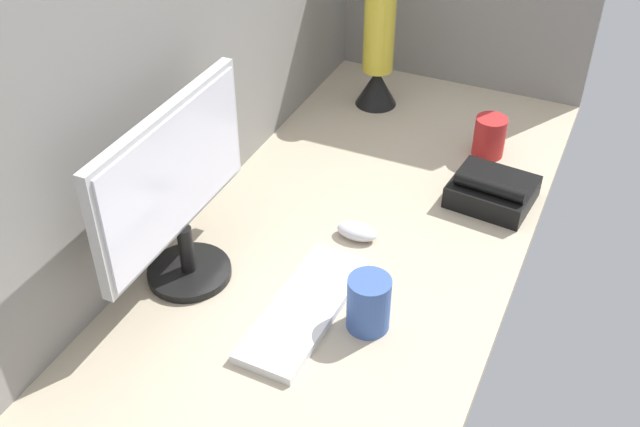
# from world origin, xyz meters

# --- Properties ---
(ground_plane) EXTENTS (1.80, 0.80, 0.03)m
(ground_plane) POSITION_xyz_m (0.00, 0.00, -0.01)
(ground_plane) COLOR tan
(cubicle_wall_back) EXTENTS (1.80, 0.05, 0.69)m
(cubicle_wall_back) POSITION_xyz_m (0.00, 0.38, 0.34)
(cubicle_wall_back) COLOR gray
(cubicle_wall_back) RESTS_ON ground_plane
(monitor) EXTENTS (0.48, 0.18, 0.40)m
(monitor) POSITION_xyz_m (-0.25, 0.25, 0.23)
(monitor) COLOR black
(monitor) RESTS_ON ground_plane
(keyboard) EXTENTS (0.37, 0.14, 0.02)m
(keyboard) POSITION_xyz_m (-0.25, -0.03, 0.01)
(keyboard) COLOR silver
(keyboard) RESTS_ON ground_plane
(mouse) EXTENTS (0.06, 0.10, 0.03)m
(mouse) POSITION_xyz_m (0.02, -0.03, 0.02)
(mouse) COLOR silver
(mouse) RESTS_ON ground_plane
(mug_ceramic_blue) EXTENTS (0.13, 0.09, 0.12)m
(mug_ceramic_blue) POSITION_xyz_m (-0.23, -0.16, 0.06)
(mug_ceramic_blue) COLOR #38569E
(mug_ceramic_blue) RESTS_ON ground_plane
(mug_red_plastic) EXTENTS (0.08, 0.08, 0.11)m
(mug_red_plastic) POSITION_xyz_m (0.49, -0.22, 0.05)
(mug_red_plastic) COLOR red
(mug_red_plastic) RESTS_ON ground_plane
(lava_lamp) EXTENTS (0.12, 0.12, 0.40)m
(lava_lamp) POSITION_xyz_m (0.62, 0.15, 0.17)
(lava_lamp) COLOR black
(lava_lamp) RESTS_ON ground_plane
(desk_phone) EXTENTS (0.19, 0.21, 0.09)m
(desk_phone) POSITION_xyz_m (0.28, -0.28, 0.03)
(desk_phone) COLOR black
(desk_phone) RESTS_ON ground_plane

